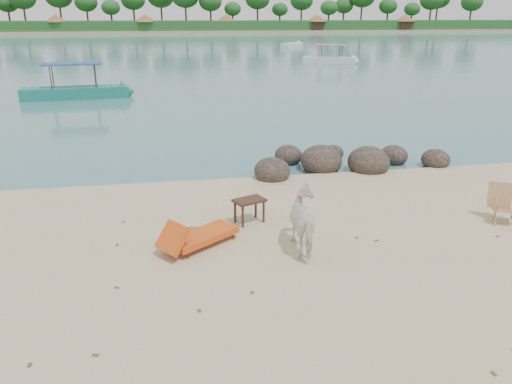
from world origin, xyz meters
TOP-DOWN VIEW (x-y plane):
  - water at (0.00, 90.00)m, footprint 400.00×400.00m
  - far_shore at (0.00, 170.00)m, footprint 420.00×90.00m
  - far_scenery at (0.03, 136.70)m, footprint 420.00×18.00m
  - boulders at (2.86, 6.53)m, footprint 6.37×2.86m
  - cow at (0.24, 1.09)m, footprint 0.67×1.45m
  - side_table at (-0.68, 2.67)m, footprint 0.81×0.68m
  - lounge_chair at (-1.82, 1.68)m, footprint 1.93×1.66m
  - deck_chair at (5.06, 1.64)m, footprint 0.78×0.80m
  - boat_near at (-7.58, 22.78)m, footprint 6.74×2.18m
  - boat_mid at (14.09, 42.04)m, footprint 5.79×4.21m
  - boat_far at (16.73, 68.61)m, footprint 4.79×5.28m
  - dead_leaves at (-1.31, -0.10)m, footprint 9.00×6.39m

SIDE VIEW (x-z plane):
  - water at x=0.00m, z-range 0.00..0.00m
  - far_shore at x=0.00m, z-range -0.70..0.70m
  - dead_leaves at x=-1.31m, z-range 0.01..0.01m
  - boulders at x=2.86m, z-range -0.28..0.67m
  - side_table at x=-0.68m, z-range 0.00..0.56m
  - lounge_chair at x=-1.82m, z-range 0.00..0.57m
  - boat_far at x=16.73m, z-range 0.00..0.68m
  - deck_chair at x=5.06m, z-range 0.00..0.87m
  - cow at x=0.24m, z-range 0.00..1.22m
  - boat_mid at x=14.09m, z-range 0.00..2.90m
  - boat_near at x=-7.58m, z-range 0.00..3.22m
  - far_scenery at x=0.03m, z-range -1.61..7.89m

